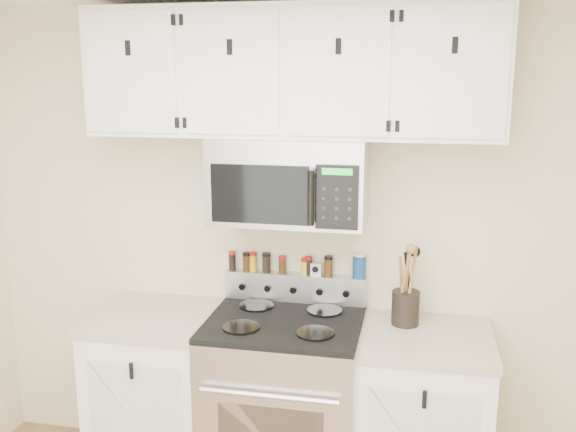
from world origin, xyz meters
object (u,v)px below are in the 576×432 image
object	(u,v)px
microwave	(290,180)
salt_canister	(359,266)
range	(284,404)
utensil_crock	(406,305)

from	to	relation	value
microwave	salt_canister	world-z (taller)	microwave
range	salt_canister	distance (m)	0.81
microwave	salt_canister	distance (m)	0.60
range	microwave	world-z (taller)	microwave
utensil_crock	salt_canister	xyz separation A→B (m)	(-0.25, 0.15, 0.14)
microwave	salt_canister	bearing A→B (deg)	24.61
range	utensil_crock	xyz separation A→B (m)	(0.59, 0.13, 0.53)
salt_canister	microwave	bearing A→B (deg)	-155.39
utensil_crock	salt_canister	size ratio (longest dim) A/B	3.10
range	utensil_crock	bearing A→B (deg)	12.86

